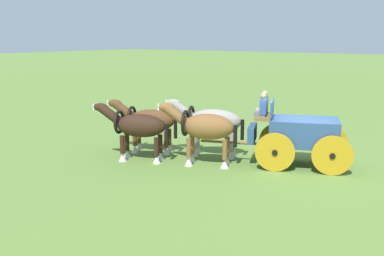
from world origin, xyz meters
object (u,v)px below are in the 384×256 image
Objects in this scene: draft_horse_rear_near at (204,128)px; draft_horse_lead_off at (148,121)px; draft_horse_rear_off at (211,122)px; show_wagon at (299,133)px; draft_horse_lead_near at (137,127)px.

draft_horse_rear_near is 2.92m from draft_horse_lead_off.
draft_horse_rear_near is 0.94× the size of draft_horse_rear_off.
draft_horse_rear_near is (2.89, 1.86, 0.16)m from show_wagon.
draft_horse_lead_off is at bearing 21.90° from draft_horse_rear_off.
draft_horse_lead_near is at bearing 111.87° from draft_horse_lead_off.
show_wagon is at bearing -147.22° from draft_horse_rear_near.
draft_horse_lead_near is at bearing 28.09° from show_wagon.
draft_horse_rear_off is 1.05× the size of draft_horse_lead_near.
draft_horse_lead_near is (5.32, 2.84, 0.08)m from show_wagon.
draft_horse_lead_off is at bearing -68.13° from draft_horse_lead_near.
draft_horse_rear_near is at bearing -158.10° from draft_horse_lead_near.
show_wagon is 1.91× the size of draft_horse_lead_off.
draft_horse_rear_off reaches higher than draft_horse_lead_near.
draft_horse_rear_near is 0.99× the size of draft_horse_lead_near.
draft_horse_lead_off is (2.91, -0.23, -0.11)m from draft_horse_rear_near.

